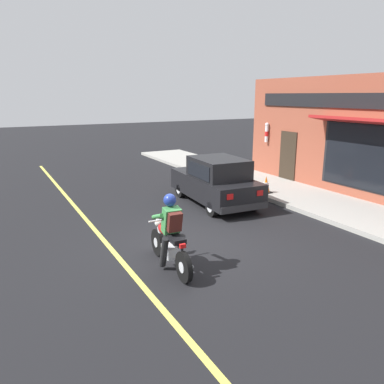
# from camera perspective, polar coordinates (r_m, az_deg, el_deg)

# --- Properties ---
(ground_plane) EXTENTS (80.00, 80.00, 0.00)m
(ground_plane) POSITION_cam_1_polar(r_m,az_deg,el_deg) (9.15, 0.10, -8.14)
(ground_plane) COLOR black
(sidewalk_curb) EXTENTS (2.60, 22.00, 0.14)m
(sidewalk_curb) POSITION_cam_1_polar(r_m,az_deg,el_deg) (14.50, 13.26, 0.36)
(sidewalk_curb) COLOR #9E9B93
(sidewalk_curb) RESTS_ON ground
(lane_stripe) EXTENTS (0.12, 19.80, 0.01)m
(lane_stripe) POSITION_cam_1_polar(r_m,az_deg,el_deg) (11.21, -15.60, -4.34)
(lane_stripe) COLOR #D1C64C
(lane_stripe) RESTS_ON ground
(storefront_building) EXTENTS (1.25, 10.42, 4.20)m
(storefront_building) POSITION_cam_1_polar(r_m,az_deg,el_deg) (14.03, 23.54, 7.54)
(storefront_building) COLOR brown
(storefront_building) RESTS_ON ground
(motorcycle_with_rider) EXTENTS (0.57, 2.02, 1.62)m
(motorcycle_with_rider) POSITION_cam_1_polar(r_m,az_deg,el_deg) (7.79, -3.35, -6.96)
(motorcycle_with_rider) COLOR black
(motorcycle_with_rider) RESTS_ON ground
(car_hatchback) EXTENTS (1.88, 3.88, 1.57)m
(car_hatchback) POSITION_cam_1_polar(r_m,az_deg,el_deg) (12.38, 3.62, 1.62)
(car_hatchback) COLOR black
(car_hatchback) RESTS_ON ground
(traffic_cone) EXTENTS (0.36, 0.36, 0.60)m
(traffic_cone) POSITION_cam_1_polar(r_m,az_deg,el_deg) (13.59, 11.21, 1.09)
(traffic_cone) COLOR black
(traffic_cone) RESTS_ON sidewalk_curb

